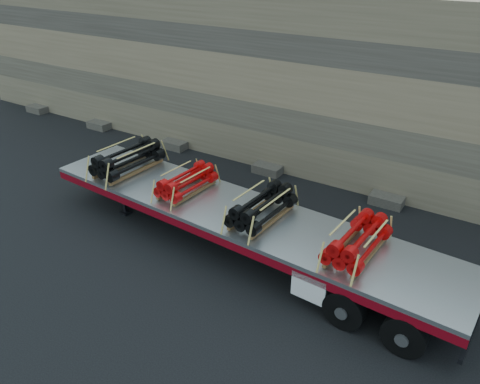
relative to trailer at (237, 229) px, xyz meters
The scene contains 7 objects.
ground 1.45m from the trailer, 27.65° to the left, with size 120.00×120.00×0.00m, color black.
rock_wall 7.71m from the trailer, 80.93° to the left, with size 44.00×3.00×7.00m, color #7A6B54.
trailer is the anchor object (origin of this frame).
bundle_front 4.85m from the trailer, behind, with size 1.23×2.45×0.87m, color black, non-canonical shape.
bundle_midfront 2.25m from the trailer, behind, with size 1.00×2.00×0.71m, color red, non-canonical shape.
bundle_midrear 1.41m from the trailer, ahead, with size 1.11×2.22×0.79m, color black, non-canonical shape.
bundle_rear 3.97m from the trailer, ahead, with size 1.09×2.17×0.77m, color red, non-canonical shape.
Camera 1 is at (5.47, -10.83, 8.47)m, focal length 35.00 mm.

